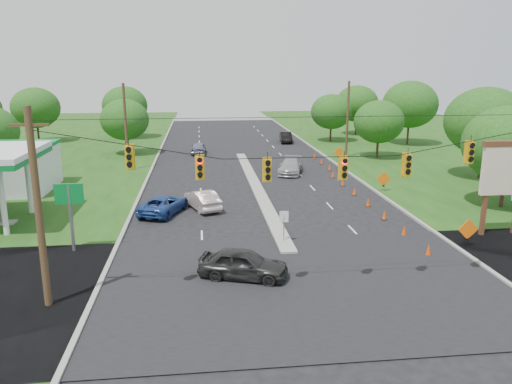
{
  "coord_description": "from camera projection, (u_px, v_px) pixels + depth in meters",
  "views": [
    {
      "loc": [
        -4.99,
        -22.66,
        10.51
      ],
      "look_at": [
        -1.49,
        7.99,
        2.8
      ],
      "focal_mm": 35.0,
      "sensor_mm": 36.0,
      "label": 1
    }
  ],
  "objects": [
    {
      "name": "curb_right",
      "position": [
        338.0,
        166.0,
        54.97
      ],
      "size": [
        0.25,
        110.0,
        0.16
      ],
      "primitive_type": "cube",
      "color": "gray",
      "rests_on": "ground"
    },
    {
      "name": "tree_8",
      "position": [
        485.0,
        121.0,
        47.21
      ],
      "size": [
        7.56,
        7.56,
        8.82
      ],
      "color": "black",
      "rests_on": "ground"
    },
    {
      "name": "cone_7",
      "position": [
        330.0,
        167.0,
        52.3
      ],
      "size": [
        0.32,
        0.32,
        0.7
      ],
      "primitive_type": "cone",
      "color": "#E94008",
      "rests_on": "ground"
    },
    {
      "name": "median",
      "position": [
        256.0,
        187.0,
        45.18
      ],
      "size": [
        1.0,
        34.0,
        0.18
      ],
      "primitive_type": "cube",
      "color": "gray",
      "rests_on": "ground"
    },
    {
      "name": "silver_car_far",
      "position": [
        291.0,
        166.0,
        50.74
      ],
      "size": [
        3.55,
        5.63,
        1.52
      ],
      "primitive_type": "imported",
      "rotation": [
        0.0,
        0.0,
        -0.29
      ],
      "color": "#9F9F9F",
      "rests_on": "ground"
    },
    {
      "name": "tree_7",
      "position": [
        508.0,
        144.0,
        37.28
      ],
      "size": [
        6.72,
        6.72,
        7.84
      ],
      "color": "black",
      "rests_on": "ground"
    },
    {
      "name": "utility_pole_far_right",
      "position": [
        347.0,
        120.0,
        58.96
      ],
      "size": [
        0.28,
        0.28,
        9.0
      ],
      "primitive_type": "cylinder",
      "color": "#422D1C",
      "rests_on": "ground"
    },
    {
      "name": "cross_street",
      "position": [
        304.0,
        284.0,
        24.94
      ],
      "size": [
        160.0,
        14.0,
        0.02
      ],
      "primitive_type": "cube",
      "color": "black",
      "rests_on": "ground"
    },
    {
      "name": "median_sign",
      "position": [
        284.0,
        220.0,
        30.37
      ],
      "size": [
        0.55,
        0.06,
        2.05
      ],
      "color": "gray",
      "rests_on": "ground"
    },
    {
      "name": "tree_9",
      "position": [
        379.0,
        122.0,
        58.42
      ],
      "size": [
        5.88,
        5.88,
        6.86
      ],
      "color": "black",
      "rests_on": "ground"
    },
    {
      "name": "black_sedan",
      "position": [
        243.0,
        264.0,
        25.44
      ],
      "size": [
        4.92,
        3.21,
        1.56
      ],
      "primitive_type": "imported",
      "rotation": [
        0.0,
        0.0,
        1.25
      ],
      "color": "#252525",
      "rests_on": "ground"
    },
    {
      "name": "utility_pole_far_left",
      "position": [
        126.0,
        128.0,
        51.38
      ],
      "size": [
        0.28,
        0.28,
        9.0
      ],
      "primitive_type": "cylinder",
      "color": "#422D1C",
      "rests_on": "ground"
    },
    {
      "name": "cone_3",
      "position": [
        368.0,
        202.0,
        38.74
      ],
      "size": [
        0.32,
        0.32,
        0.7
      ],
      "primitive_type": "cone",
      "color": "#E94008",
      "rests_on": "ground"
    },
    {
      "name": "work_sign_0",
      "position": [
        468.0,
        230.0,
        29.72
      ],
      "size": [
        1.27,
        0.58,
        1.37
      ],
      "color": "black",
      "rests_on": "ground"
    },
    {
      "name": "cone_4",
      "position": [
        354.0,
        191.0,
        42.11
      ],
      "size": [
        0.32,
        0.32,
        0.7
      ],
      "primitive_type": "cone",
      "color": "#E94008",
      "rests_on": "ground"
    },
    {
      "name": "cone_8",
      "position": [
        322.0,
        161.0,
        55.67
      ],
      "size": [
        0.32,
        0.32,
        0.7
      ],
      "primitive_type": "cone",
      "color": "#E94008",
      "rests_on": "ground"
    },
    {
      "name": "signal_span",
      "position": [
        310.0,
        192.0,
        22.76
      ],
      "size": [
        25.6,
        0.32,
        9.0
      ],
      "color": "#422D1C",
      "rests_on": "ground"
    },
    {
      "name": "curb_left",
      "position": [
        152.0,
        170.0,
        52.74
      ],
      "size": [
        0.25,
        110.0,
        0.16
      ],
      "primitive_type": "cube",
      "color": "gray",
      "rests_on": "ground"
    },
    {
      "name": "blue_pickup",
      "position": [
        164.0,
        204.0,
        36.81
      ],
      "size": [
        3.99,
        5.5,
        1.39
      ],
      "primitive_type": "imported",
      "rotation": [
        0.0,
        0.0,
        2.77
      ],
      "color": "navy",
      "rests_on": "ground"
    },
    {
      "name": "tree_12",
      "position": [
        331.0,
        112.0,
        71.69
      ],
      "size": [
        5.88,
        5.88,
        6.86
      ],
      "color": "black",
      "rests_on": "ground"
    },
    {
      "name": "dark_car_receding",
      "position": [
        286.0,
        137.0,
        71.83
      ],
      "size": [
        1.98,
        4.65,
        1.49
      ],
      "primitive_type": "imported",
      "rotation": [
        0.0,
        0.0,
        -0.09
      ],
      "color": "black",
      "rests_on": "ground"
    },
    {
      "name": "work_sign_2",
      "position": [
        339.0,
        153.0,
        56.71
      ],
      "size": [
        1.27,
        0.58,
        1.37
      ],
      "color": "black",
      "rests_on": "ground"
    },
    {
      "name": "work_sign_1",
      "position": [
        384.0,
        179.0,
        43.21
      ],
      "size": [
        1.27,
        0.58,
        1.37
      ],
      "color": "black",
      "rests_on": "ground"
    },
    {
      "name": "white_sedan",
      "position": [
        202.0,
        200.0,
        38.01
      ],
      "size": [
        2.97,
        4.7,
        1.46
      ],
      "primitive_type": "imported",
      "rotation": [
        0.0,
        0.0,
        3.49
      ],
      "color": "#BBA6A0",
      "rests_on": "ground"
    },
    {
      "name": "cone_6",
      "position": [
        333.0,
        174.0,
        48.86
      ],
      "size": [
        0.32,
        0.32,
        0.7
      ],
      "primitive_type": "cone",
      "color": "#E94008",
      "rests_on": "ground"
    },
    {
      "name": "cone_9",
      "position": [
        314.0,
        156.0,
        59.04
      ],
      "size": [
        0.32,
        0.32,
        0.7
      ],
      "primitive_type": "cone",
      "color": "#E94008",
      "rests_on": "ground"
    },
    {
      "name": "tree_6",
      "position": [
        125.0,
        106.0,
        74.98
      ],
      "size": [
        6.72,
        6.72,
        7.84
      ],
      "color": "black",
      "rests_on": "ground"
    },
    {
      "name": "cone_0",
      "position": [
        428.0,
        250.0,
        28.62
      ],
      "size": [
        0.32,
        0.32,
        0.7
      ],
      "primitive_type": "cone",
      "color": "#E94008",
      "rests_on": "ground"
    },
    {
      "name": "cone_5",
      "position": [
        343.0,
        182.0,
        45.48
      ],
      "size": [
        0.32,
        0.32,
        0.7
      ],
      "primitive_type": "cone",
      "color": "#E94008",
      "rests_on": "ground"
    },
    {
      "name": "ground",
      "position": [
        304.0,
        284.0,
        24.94
      ],
      "size": [
        160.0,
        160.0,
        0.0
      ],
      "primitive_type": "plane",
      "color": "black",
      "rests_on": "ground"
    },
    {
      "name": "tree_5",
      "position": [
        125.0,
        120.0,
        60.9
      ],
      "size": [
        5.88,
        5.88,
        6.86
      ],
      "color": "black",
      "rests_on": "ground"
    },
    {
      "name": "cone_1",
      "position": [
        404.0,
        231.0,
        31.99
      ],
      "size": [
        0.32,
        0.32,
        0.7
      ],
      "primitive_type": "cone",
      "color": "#E94008",
      "rests_on": "ground"
    },
    {
      "name": "tree_11",
      "position": [
        357.0,
        104.0,
        78.95
      ],
      "size": [
        6.72,
        6.72,
        7.84
      ],
      "color": "black",
      "rests_on": "ground"
    },
    {
      "name": "tree_10",
      "position": [
        410.0,
        104.0,
        68.64
      ],
      "size": [
        7.56,
        7.56,
        8.82
      ],
      "color": "black",
      "rests_on": "ground"
    },
    {
      "name": "tree_4",
      "position": [
        36.0,
        108.0,
        70.77
      ],
      "size": [
        6.72,
        6.72,
        7.84
      ],
      "color": "black",
      "rests_on": "ground"
    },
    {
      "name": "pylon_sign",
      "position": [
        507.0,
        174.0,
        31.52
      ],
      "size": [
        5.9,
        2.3,
        6.12
      ],
      "color": "#59331E",
      "rests_on": "ground"
    },
    {
      "name": "silver_car_oncoming",
      "position": [
        199.0,
        148.0,
        62.34
      ],
      "size": [
        2.0,
        4.38,
        1.46
      ],
      "primitive_type": "imported",
      "rotation": [
        0.0,
        0.0,
        3.07
      ],
      "color": "slate",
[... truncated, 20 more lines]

